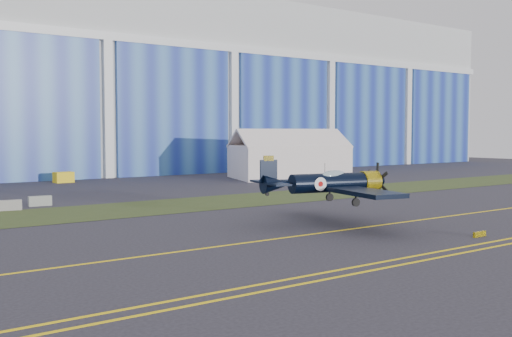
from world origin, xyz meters
TOP-DOWN VIEW (x-y plane):
  - ground at (0.00, 0.00)m, footprint 260.00×260.00m
  - grass_median at (0.00, 14.00)m, footprint 260.00×10.00m
  - taxiway_centreline at (0.00, -5.00)m, footprint 200.00×0.20m
  - edge_line_near at (0.00, -14.50)m, footprint 80.00×0.20m
  - edge_line_far at (0.00, -13.50)m, footprint 80.00×0.20m
  - guard_board_right at (22.00, -12.00)m, footprint 1.20×0.15m
  - warbird at (17.87, -2.34)m, footprint 13.94×15.73m
  - tent at (43.00, 33.55)m, footprint 18.35×15.70m
  - tug at (13.95, 45.04)m, footprint 2.56×1.73m
  - gse_box at (49.72, 44.52)m, footprint 2.96×1.66m
  - barrier_a at (0.89, 19.09)m, footprint 2.07×0.91m
  - barrier_c at (3.98, 20.92)m, footprint 2.04×0.77m

SIDE VIEW (x-z plane):
  - ground at x=0.00m, z-range 0.00..0.00m
  - taxiway_centreline at x=0.00m, z-range 0.00..0.02m
  - edge_line_near at x=0.00m, z-range 0.00..0.02m
  - edge_line_far at x=0.00m, z-range 0.00..0.02m
  - grass_median at x=0.00m, z-range 0.01..0.03m
  - guard_board_right at x=22.00m, z-range 0.00..0.35m
  - barrier_a at x=0.89m, z-range 0.00..0.90m
  - barrier_c at x=3.98m, z-range 0.00..0.90m
  - tug at x=13.95m, z-range 0.00..1.42m
  - gse_box at x=49.72m, z-range 0.00..1.75m
  - warbird at x=17.87m, z-range 0.99..5.03m
  - tent at x=43.00m, z-range 0.00..7.23m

